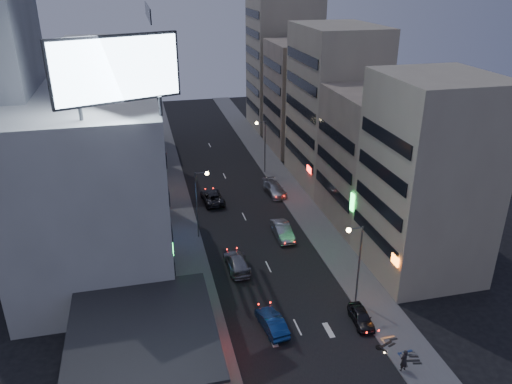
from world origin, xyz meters
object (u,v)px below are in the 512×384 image
object	(u,v)px
road_car_blue	(272,322)
parked_car_right_far	(275,189)
parked_car_right_mid	(282,231)
scooter_blue	(412,344)
parked_car_left	(212,197)
scooter_black_b	(391,335)
parked_car_right_near	(361,317)
person	(404,360)
scooter_silver_b	(395,330)
scooter_silver_a	(417,347)
scooter_black_a	(421,354)
road_car_silver	(237,262)

from	to	relation	value
road_car_blue	parked_car_right_far	bearing A→B (deg)	-113.26
parked_car_right_mid	scooter_blue	bearing A→B (deg)	-76.91
parked_car_left	scooter_black_b	xyz separation A→B (m)	(10.22, -30.80, -0.03)
parked_car_right_near	person	distance (m)	6.23
scooter_blue	scooter_silver_b	size ratio (longest dim) A/B	1.01
parked_car_right_mid	scooter_silver_a	size ratio (longest dim) A/B	2.43
parked_car_right_far	scooter_blue	xyz separation A→B (m)	(2.56, -32.79, -0.05)
scooter_blue	scooter_black_b	xyz separation A→B (m)	(-1.16, 1.39, 0.01)
scooter_blue	scooter_black_b	bearing A→B (deg)	33.92
parked_car_right_mid	parked_car_left	world-z (taller)	parked_car_right_mid
scooter_silver_a	scooter_silver_b	size ratio (longest dim) A/B	1.04
scooter_black_a	scooter_silver_a	bearing A→B (deg)	-0.25
scooter_blue	scooter_black_b	distance (m)	1.81
road_car_silver	scooter_silver_a	world-z (taller)	road_car_silver
parked_car_right_near	scooter_silver_a	xyz separation A→B (m)	(2.76, -4.70, 0.10)
parked_car_right_mid	scooter_black_a	bearing A→B (deg)	-77.50
parked_car_right_near	scooter_silver_b	xyz separation A→B (m)	(2.02, -2.36, 0.07)
road_car_blue	scooter_black_a	world-z (taller)	road_car_blue
parked_car_left	scooter_blue	xyz separation A→B (m)	(11.37, -32.19, -0.04)
parked_car_right_near	parked_car_left	bearing A→B (deg)	111.65
parked_car_left	parked_car_right_far	world-z (taller)	parked_car_right_far
parked_car_right_near	parked_car_right_far	bearing A→B (deg)	94.15
road_car_blue	parked_car_left	bearing A→B (deg)	-95.31
parked_car_right_mid	road_car_silver	bearing A→B (deg)	-140.39
parked_car_right_mid	parked_car_right_near	bearing A→B (deg)	-82.09
road_car_silver	scooter_black_b	world-z (taller)	road_car_silver
person	scooter_silver_b	xyz separation A→B (m)	(1.32, 3.82, -0.36)
parked_car_right_mid	scooter_blue	distance (m)	21.35
road_car_blue	scooter_black_b	distance (m)	10.02
scooter_black_a	road_car_blue	bearing A→B (deg)	69.91
scooter_blue	scooter_silver_b	distance (m)	1.96
person	scooter_black_b	distance (m)	3.41
parked_car_right_near	road_car_blue	size ratio (longest dim) A/B	0.85
parked_car_right_mid	person	xyz separation A→B (m)	(3.08, -22.71, 0.26)
parked_car_left	parked_car_right_far	distance (m)	8.83
parked_car_right_near	road_car_blue	world-z (taller)	road_car_blue
road_car_silver	scooter_silver_b	bearing A→B (deg)	128.74
person	scooter_black_a	xyz separation A→B (m)	(1.90, 0.73, -0.37)
parked_car_right_mid	road_car_silver	world-z (taller)	parked_car_right_mid
person	scooter_black_b	bearing A→B (deg)	-116.52
scooter_blue	scooter_silver_b	xyz separation A→B (m)	(-0.53, 1.89, -0.00)
parked_car_right_mid	scooter_silver_b	world-z (taller)	parked_car_right_mid
parked_car_left	scooter_silver_a	distance (m)	34.63
scooter_black_a	scooter_silver_b	bearing A→B (deg)	22.17
parked_car_right_near	parked_car_left	size ratio (longest dim) A/B	0.69
road_car_blue	scooter_blue	world-z (taller)	road_car_blue
parked_car_left	person	distance (m)	35.43
parked_car_right_far	person	world-z (taller)	person
person	scooter_silver_a	size ratio (longest dim) A/B	0.94
parked_car_right_near	scooter_silver_b	world-z (taller)	scooter_silver_b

